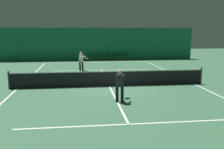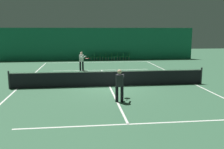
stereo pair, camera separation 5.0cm
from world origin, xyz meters
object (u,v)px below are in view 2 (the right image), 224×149
at_px(courtside_chair_3, 111,56).
at_px(courtside_chair_6, 128,56).
at_px(player_near, 120,83).
at_px(courtside_chair_5, 122,56).
at_px(tennis_net, 109,78).
at_px(courtside_chair_4, 116,56).
at_px(courtside_chair_2, 105,56).
at_px(player_far, 82,60).
at_px(courtside_chair_1, 99,56).
at_px(courtside_chair_0, 93,56).

relative_size(courtside_chair_3, courtside_chair_6, 1.00).
bearing_deg(courtside_chair_6, courtside_chair_3, -90.00).
relative_size(player_near, courtside_chair_5, 1.89).
height_order(tennis_net, courtside_chair_4, tennis_net).
distance_m(courtside_chair_2, courtside_chair_4, 1.34).
bearing_deg(tennis_net, player_far, 104.90).
distance_m(courtside_chair_4, courtside_chair_6, 1.34).
bearing_deg(courtside_chair_2, courtside_chair_1, -90.00).
distance_m(courtside_chair_1, courtside_chair_3, 1.34).
relative_size(courtside_chair_1, courtside_chair_6, 1.00).
distance_m(player_near, courtside_chair_5, 17.14).
bearing_deg(courtside_chair_1, courtside_chair_4, 90.00).
relative_size(player_far, courtside_chair_4, 1.91).
distance_m(player_far, courtside_chair_6, 8.85).
distance_m(tennis_net, courtside_chair_6, 13.92).
distance_m(courtside_chair_1, courtside_chair_6, 3.35).
bearing_deg(tennis_net, courtside_chair_3, 83.20).
xyz_separation_m(player_far, courtside_chair_3, (3.30, 7.06, -0.45)).
bearing_deg(courtside_chair_0, courtside_chair_3, 90.00).
relative_size(courtside_chair_4, courtside_chair_5, 1.00).
distance_m(player_near, courtside_chair_4, 17.04).
bearing_deg(player_near, courtside_chair_6, 2.27).
bearing_deg(player_near, courtside_chair_5, 4.47).
bearing_deg(player_near, tennis_net, 15.90).
height_order(player_near, courtside_chair_0, player_near).
height_order(player_far, courtside_chair_2, player_far).
height_order(tennis_net, courtside_chair_6, tennis_net).
bearing_deg(courtside_chair_3, courtside_chair_6, 90.00).
xyz_separation_m(courtside_chair_2, courtside_chair_4, (1.34, 0.00, 0.00)).
bearing_deg(courtside_chair_4, courtside_chair_6, 90.00).
xyz_separation_m(player_far, courtside_chair_4, (3.97, 7.06, -0.45)).
distance_m(player_far, courtside_chair_3, 7.81).
relative_size(courtside_chair_5, courtside_chair_6, 1.00).
bearing_deg(courtside_chair_3, player_near, -5.04).
bearing_deg(courtside_chair_1, player_near, -0.50).
bearing_deg(courtside_chair_2, courtside_chair_3, 90.00).
xyz_separation_m(player_far, courtside_chair_6, (5.31, 7.06, -0.45)).
xyz_separation_m(courtside_chair_3, courtside_chair_5, (1.34, 0.00, 0.00)).
bearing_deg(courtside_chair_3, courtside_chair_2, -90.00).
height_order(courtside_chair_1, courtside_chair_3, same).
xyz_separation_m(tennis_net, player_far, (-1.70, 6.38, 0.43)).
bearing_deg(courtside_chair_1, courtside_chair_2, 90.00).
xyz_separation_m(tennis_net, courtside_chair_1, (0.26, 13.44, -0.03)).
xyz_separation_m(player_far, courtside_chair_0, (1.29, 7.06, -0.45)).
relative_size(courtside_chair_1, courtside_chair_5, 1.00).
distance_m(tennis_net, courtside_chair_2, 13.48).
distance_m(courtside_chair_3, courtside_chair_4, 0.67).
distance_m(courtside_chair_0, courtside_chair_4, 2.68).
distance_m(tennis_net, courtside_chair_3, 13.54).
bearing_deg(courtside_chair_4, courtside_chair_0, -90.00).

